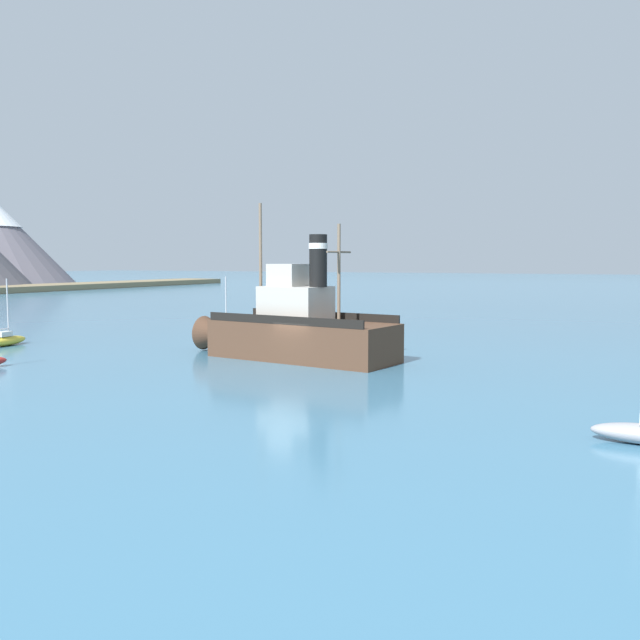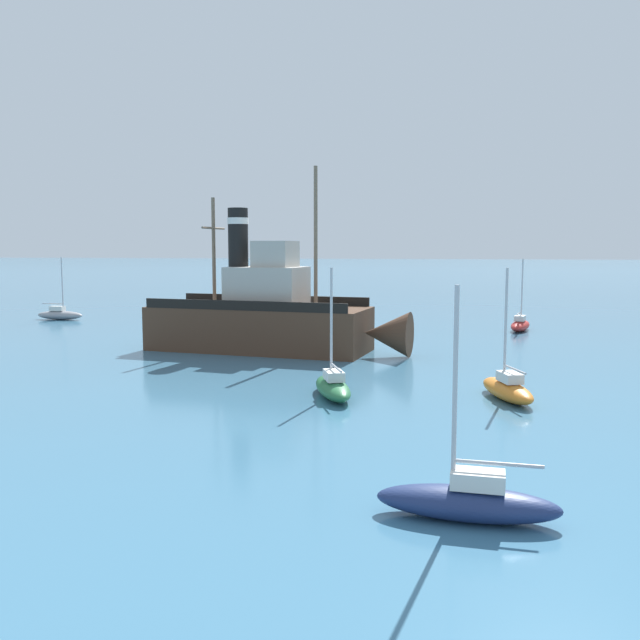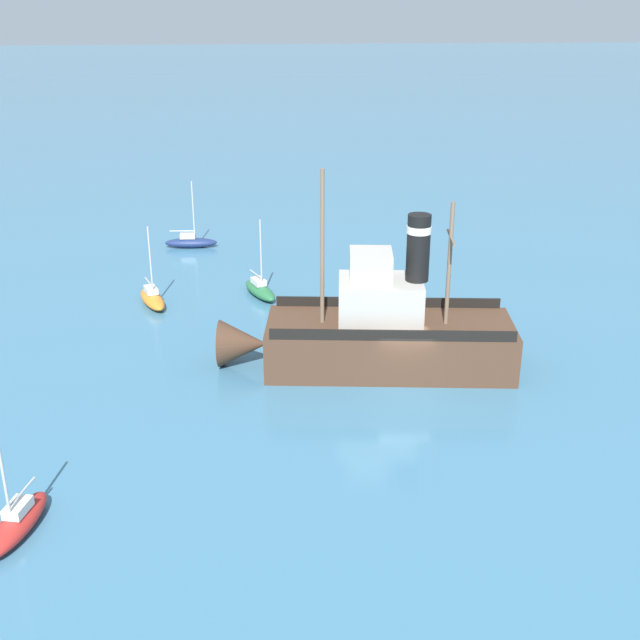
{
  "view_description": "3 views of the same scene",
  "coord_description": "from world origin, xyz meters",
  "px_view_note": "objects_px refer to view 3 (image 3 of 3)",
  "views": [
    {
      "loc": [
        -35.27,
        -19.72,
        6.2
      ],
      "look_at": [
        0.4,
        -1.58,
        2.69
      ],
      "focal_mm": 38.0,
      "sensor_mm": 36.0,
      "label": 1
    },
    {
      "loc": [
        37.46,
        11.12,
        5.65
      ],
      "look_at": [
        0.99,
        3.67,
        1.65
      ],
      "focal_mm": 38.0,
      "sensor_mm": 36.0,
      "label": 2
    },
    {
      "loc": [
        -33.78,
        7.03,
        17.09
      ],
      "look_at": [
        2.14,
        3.8,
        2.55
      ],
      "focal_mm": 45.0,
      "sensor_mm": 36.0,
      "label": 3
    }
  ],
  "objects_px": {
    "sailboat_navy": "(191,242)",
    "sailboat_orange": "(152,298)",
    "sailboat_green": "(260,289)",
    "sailboat_red": "(17,522)",
    "old_tugboat": "(377,333)"
  },
  "relations": [
    {
      "from": "old_tugboat",
      "to": "sailboat_orange",
      "type": "height_order",
      "value": "old_tugboat"
    },
    {
      "from": "sailboat_orange",
      "to": "sailboat_green",
      "type": "xyz_separation_m",
      "value": [
        0.94,
        -6.44,
        0.0
      ]
    },
    {
      "from": "sailboat_navy",
      "to": "sailboat_green",
      "type": "relative_size",
      "value": 1.0
    },
    {
      "from": "old_tugboat",
      "to": "sailboat_navy",
      "type": "xyz_separation_m",
      "value": [
        21.62,
        10.4,
        -1.4
      ]
    },
    {
      "from": "sailboat_orange",
      "to": "sailboat_green",
      "type": "height_order",
      "value": "same"
    },
    {
      "from": "old_tugboat",
      "to": "sailboat_red",
      "type": "xyz_separation_m",
      "value": [
        -12.04,
        14.31,
        -1.4
      ]
    },
    {
      "from": "sailboat_orange",
      "to": "sailboat_red",
      "type": "relative_size",
      "value": 1.0
    },
    {
      "from": "old_tugboat",
      "to": "sailboat_red",
      "type": "height_order",
      "value": "old_tugboat"
    },
    {
      "from": "sailboat_navy",
      "to": "sailboat_green",
      "type": "xyz_separation_m",
      "value": [
        -10.82,
        -4.86,
        0.0
      ]
    },
    {
      "from": "old_tugboat",
      "to": "sailboat_navy",
      "type": "bearing_deg",
      "value": 25.69
    },
    {
      "from": "sailboat_green",
      "to": "sailboat_red",
      "type": "bearing_deg",
      "value": 159.0
    },
    {
      "from": "sailboat_navy",
      "to": "sailboat_orange",
      "type": "bearing_deg",
      "value": 172.33
    },
    {
      "from": "sailboat_orange",
      "to": "sailboat_green",
      "type": "relative_size",
      "value": 1.0
    },
    {
      "from": "sailboat_orange",
      "to": "sailboat_navy",
      "type": "bearing_deg",
      "value": -7.67
    },
    {
      "from": "sailboat_navy",
      "to": "sailboat_green",
      "type": "bearing_deg",
      "value": -155.81
    }
  ]
}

